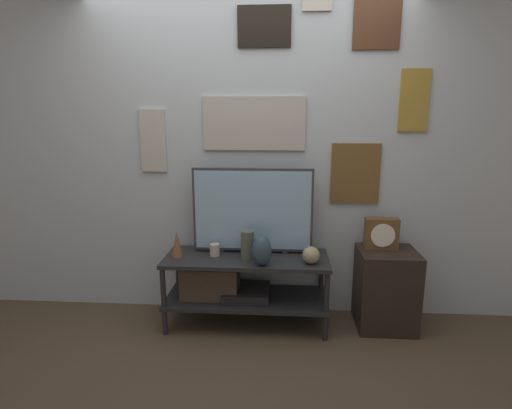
% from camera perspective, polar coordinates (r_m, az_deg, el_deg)
% --- Properties ---
extents(ground_plane, '(12.00, 12.00, 0.00)m').
position_cam_1_polar(ground_plane, '(3.11, -1.83, -19.03)').
color(ground_plane, '#4C3D2D').
extents(wall_back, '(6.40, 0.08, 2.70)m').
position_cam_1_polar(wall_back, '(3.23, -0.81, 7.80)').
color(wall_back, '#B2BCC6').
rests_on(wall_back, ground_plane).
extents(media_console, '(1.27, 0.48, 0.56)m').
position_cam_1_polar(media_console, '(3.21, -3.33, -10.91)').
color(media_console, '#232326').
rests_on(media_console, ground_plane).
extents(television, '(0.94, 0.05, 0.68)m').
position_cam_1_polar(television, '(3.12, -0.49, -0.82)').
color(television, '#333338').
rests_on(television, media_console).
extents(vase_urn_stoneware, '(0.14, 0.15, 0.23)m').
position_cam_1_polar(vase_urn_stoneware, '(2.92, 0.84, -6.55)').
color(vase_urn_stoneware, '#2D4251').
rests_on(vase_urn_stoneware, media_console).
extents(vase_tall_ceramic, '(0.10, 0.10, 0.22)m').
position_cam_1_polar(vase_tall_ceramic, '(3.04, -1.22, -5.78)').
color(vase_tall_ceramic, '#4C5647').
rests_on(vase_tall_ceramic, media_console).
extents(vase_round_glass, '(0.13, 0.13, 0.13)m').
position_cam_1_polar(vase_round_glass, '(2.99, 7.88, -7.18)').
color(vase_round_glass, tan).
rests_on(vase_round_glass, media_console).
extents(vase_slim_bronze, '(0.09, 0.09, 0.20)m').
position_cam_1_polar(vase_slim_bronze, '(3.15, -11.23, -5.56)').
color(vase_slim_bronze, brown).
rests_on(vase_slim_bronze, media_console).
extents(candle_jar, '(0.08, 0.08, 0.10)m').
position_cam_1_polar(candle_jar, '(3.14, -5.91, -6.47)').
color(candle_jar, '#C1B29E').
rests_on(candle_jar, media_console).
extents(side_table, '(0.44, 0.41, 0.62)m').
position_cam_1_polar(side_table, '(3.34, 18.03, -11.37)').
color(side_table, black).
rests_on(side_table, ground_plane).
extents(mantel_clock, '(0.25, 0.11, 0.24)m').
position_cam_1_polar(mantel_clock, '(3.23, 17.48, -3.98)').
color(mantel_clock, brown).
rests_on(mantel_clock, side_table).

